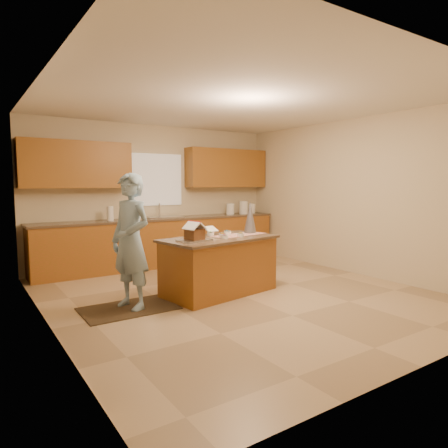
{
  "coord_description": "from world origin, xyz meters",
  "views": [
    {
      "loc": [
        -3.27,
        -4.55,
        1.59
      ],
      "look_at": [
        -0.1,
        0.2,
        1.0
      ],
      "focal_mm": 32.05,
      "sensor_mm": 36.0,
      "label": 1
    }
  ],
  "objects_px": {
    "gingerbread_house": "(195,233)",
    "boy": "(131,241)",
    "tinsel_tree": "(250,217)",
    "island_base": "(219,267)"
  },
  "relations": [
    {
      "from": "tinsel_tree",
      "to": "gingerbread_house",
      "type": "height_order",
      "value": "tinsel_tree"
    },
    {
      "from": "gingerbread_house",
      "to": "boy",
      "type": "bearing_deg",
      "value": 170.27
    },
    {
      "from": "island_base",
      "to": "boy",
      "type": "distance_m",
      "value": 1.39
    },
    {
      "from": "island_base",
      "to": "gingerbread_house",
      "type": "distance_m",
      "value": 0.73
    },
    {
      "from": "tinsel_tree",
      "to": "boy",
      "type": "relative_size",
      "value": 0.29
    },
    {
      "from": "gingerbread_house",
      "to": "tinsel_tree",
      "type": "bearing_deg",
      "value": 13.63
    },
    {
      "from": "boy",
      "to": "gingerbread_house",
      "type": "distance_m",
      "value": 0.85
    },
    {
      "from": "boy",
      "to": "gingerbread_house",
      "type": "relative_size",
      "value": 6.0
    },
    {
      "from": "tinsel_tree",
      "to": "gingerbread_house",
      "type": "xyz_separation_m",
      "value": [
        -1.15,
        -0.28,
        -0.13
      ]
    },
    {
      "from": "island_base",
      "to": "gingerbread_house",
      "type": "relative_size",
      "value": 5.61
    }
  ]
}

